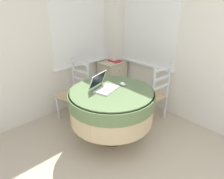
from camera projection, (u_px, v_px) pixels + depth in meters
corner_room_shell at (120, 45)px, 2.75m from camera, size 4.36×4.68×2.55m
round_dining_table at (112, 103)px, 2.67m from camera, size 1.14×1.14×0.78m
laptop at (103, 86)px, 2.61m from camera, size 0.39×0.36×0.21m
computer_mouse at (123, 84)px, 2.72m from camera, size 0.06×0.09×0.05m
cell_phone at (123, 84)px, 2.77m from camera, size 0.06×0.11×0.01m
dining_chair_near_back_window at (75, 92)px, 3.28m from camera, size 0.49×0.46×0.99m
dining_chair_near_right_window at (152, 94)px, 3.21m from camera, size 0.44×0.47×0.99m
corner_cabinet at (112, 79)px, 4.04m from camera, size 0.50×0.41×0.74m
book_on_cabinet at (115, 61)px, 3.89m from camera, size 0.17×0.25×0.02m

